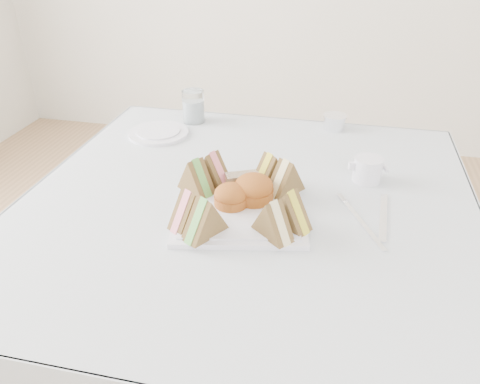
% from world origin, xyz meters
% --- Properties ---
extents(table, '(0.90, 0.90, 0.74)m').
position_xyz_m(table, '(0.00, 0.00, 0.37)').
color(table, brown).
rests_on(table, floor).
extents(tablecloth, '(1.02, 1.02, 0.01)m').
position_xyz_m(tablecloth, '(0.00, 0.00, 0.74)').
color(tablecloth, silver).
rests_on(tablecloth, table).
extents(serving_plate, '(0.32, 0.32, 0.01)m').
position_xyz_m(serving_plate, '(-0.01, -0.05, 0.75)').
color(serving_plate, silver).
rests_on(serving_plate, tablecloth).
extents(sandwich_fl_a, '(0.08, 0.10, 0.08)m').
position_xyz_m(sandwich_fl_a, '(-0.09, -0.14, 0.80)').
color(sandwich_fl_a, brown).
rests_on(sandwich_fl_a, serving_plate).
extents(sandwich_fl_b, '(0.09, 0.10, 0.08)m').
position_xyz_m(sandwich_fl_b, '(-0.05, -0.17, 0.80)').
color(sandwich_fl_b, brown).
rests_on(sandwich_fl_b, serving_plate).
extents(sandwich_fr_a, '(0.10, 0.08, 0.08)m').
position_xyz_m(sandwich_fr_a, '(0.11, -0.10, 0.80)').
color(sandwich_fr_a, brown).
rests_on(sandwich_fr_a, serving_plate).
extents(sandwich_fr_b, '(0.09, 0.09, 0.08)m').
position_xyz_m(sandwich_fr_b, '(0.08, -0.14, 0.80)').
color(sandwich_fr_b, brown).
rests_on(sandwich_fr_b, serving_plate).
extents(sandwich_bl_a, '(0.10, 0.09, 0.08)m').
position_xyz_m(sandwich_bl_a, '(-0.12, -0.01, 0.80)').
color(sandwich_bl_a, brown).
rests_on(sandwich_bl_a, serving_plate).
extents(sandwich_bl_b, '(0.10, 0.08, 0.08)m').
position_xyz_m(sandwich_bl_b, '(-0.09, 0.03, 0.80)').
color(sandwich_bl_b, brown).
rests_on(sandwich_bl_b, serving_plate).
extents(sandwich_br_a, '(0.09, 0.10, 0.08)m').
position_xyz_m(sandwich_br_a, '(0.08, 0.03, 0.80)').
color(sandwich_br_a, brown).
rests_on(sandwich_br_a, serving_plate).
extents(sandwich_br_b, '(0.09, 0.10, 0.08)m').
position_xyz_m(sandwich_br_b, '(0.04, 0.06, 0.80)').
color(sandwich_br_b, brown).
rests_on(sandwich_br_b, serving_plate).
extents(scone_left, '(0.09, 0.09, 0.05)m').
position_xyz_m(scone_left, '(-0.03, -0.05, 0.78)').
color(scone_left, '#9A5719').
rests_on(scone_left, serving_plate).
extents(scone_right, '(0.12, 0.12, 0.06)m').
position_xyz_m(scone_right, '(0.02, -0.02, 0.79)').
color(scone_right, '#9A5719').
rests_on(scone_right, serving_plate).
extents(pastry_slice, '(0.09, 0.06, 0.04)m').
position_xyz_m(pastry_slice, '(-0.02, 0.03, 0.78)').
color(pastry_slice, tan).
rests_on(pastry_slice, serving_plate).
extents(side_plate, '(0.19, 0.19, 0.01)m').
position_xyz_m(side_plate, '(-0.33, 0.30, 0.75)').
color(side_plate, silver).
rests_on(side_plate, tablecloth).
extents(water_glass, '(0.07, 0.07, 0.10)m').
position_xyz_m(water_glass, '(-0.26, 0.42, 0.80)').
color(water_glass, white).
rests_on(water_glass, tablecloth).
extents(tea_strainer, '(0.09, 0.09, 0.04)m').
position_xyz_m(tea_strainer, '(0.17, 0.46, 0.77)').
color(tea_strainer, white).
rests_on(tea_strainer, tablecloth).
extents(knife, '(0.03, 0.19, 0.00)m').
position_xyz_m(knife, '(0.30, -0.01, 0.75)').
color(knife, white).
rests_on(knife, tablecloth).
extents(fork, '(0.09, 0.17, 0.00)m').
position_xyz_m(fork, '(0.26, -0.05, 0.75)').
color(fork, white).
rests_on(fork, tablecloth).
extents(creamer_jug, '(0.08, 0.08, 0.06)m').
position_xyz_m(creamer_jug, '(0.26, 0.15, 0.78)').
color(creamer_jug, silver).
rests_on(creamer_jug, tablecloth).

